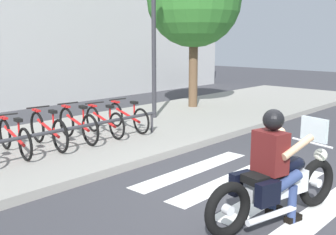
{
  "coord_description": "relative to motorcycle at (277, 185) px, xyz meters",
  "views": [
    {
      "loc": [
        -5.04,
        -2.74,
        2.28
      ],
      "look_at": [
        0.49,
        2.37,
        0.82
      ],
      "focal_mm": 43.22,
      "sensor_mm": 36.0,
      "label": 1
    }
  ],
  "objects": [
    {
      "name": "ground_plane",
      "position": [
        0.54,
        0.46,
        -0.47
      ],
      "size": [
        48.0,
        48.0,
        0.0
      ],
      "primitive_type": "plane",
      "color": "#38383D"
    },
    {
      "name": "rider",
      "position": [
        -0.07,
        0.02,
        0.37
      ],
      "size": [
        0.71,
        0.64,
        1.46
      ],
      "color": "#591919",
      "rests_on": "ground"
    },
    {
      "name": "bicycle_2",
      "position": [
        -1.07,
        4.79,
        0.02
      ],
      "size": [
        0.48,
        1.63,
        0.73
      ],
      "color": "black",
      "rests_on": "sidewalk"
    },
    {
      "name": "bicycle_4",
      "position": [
        0.34,
        4.79,
        0.04
      ],
      "size": [
        0.48,
        1.68,
        0.79
      ],
      "color": "black",
      "rests_on": "sidewalk"
    },
    {
      "name": "sidewalk",
      "position": [
        0.54,
        5.06,
        -0.39
      ],
      "size": [
        24.0,
        4.4,
        0.15
      ],
      "primitive_type": "cube",
      "color": "gray",
      "rests_on": "ground"
    },
    {
      "name": "street_lamp",
      "position": [
        3.32,
        5.46,
        1.94
      ],
      "size": [
        0.28,
        0.28,
        3.93
      ],
      "color": "#2D2D33",
      "rests_on": "ground"
    },
    {
      "name": "crosswalk_stripe_2",
      "position": [
        0.85,
        0.46,
        -0.47
      ],
      "size": [
        2.8,
        0.4,
        0.01
      ],
      "primitive_type": "cube",
      "color": "white",
      "rests_on": "ground"
    },
    {
      "name": "motorcycle",
      "position": [
        0.0,
        0.0,
        0.0
      ],
      "size": [
        2.27,
        0.86,
        1.27
      ],
      "color": "black",
      "rests_on": "ground"
    },
    {
      "name": "tree_near_rack",
      "position": [
        5.5,
        5.86,
        2.99
      ],
      "size": [
        2.91,
        2.91,
        4.93
      ],
      "color": "brown",
      "rests_on": "ground"
    },
    {
      "name": "bicycle_3",
      "position": [
        -0.37,
        4.79,
        0.04
      ],
      "size": [
        0.48,
        1.7,
        0.79
      ],
      "color": "black",
      "rests_on": "sidewalk"
    },
    {
      "name": "crosswalk_stripe_4",
      "position": [
        0.85,
        2.06,
        -0.47
      ],
      "size": [
        2.8,
        0.4,
        0.01
      ],
      "primitive_type": "cube",
      "color": "white",
      "rests_on": "ground"
    },
    {
      "name": "crosswalk_stripe_1",
      "position": [
        0.85,
        -0.34,
        -0.47
      ],
      "size": [
        2.8,
        0.4,
        0.01
      ],
      "primitive_type": "cube",
      "color": "white",
      "rests_on": "ground"
    },
    {
      "name": "bicycle_6",
      "position": [
        1.74,
        4.79,
        0.02
      ],
      "size": [
        0.48,
        1.64,
        0.73
      ],
      "color": "black",
      "rests_on": "sidewalk"
    },
    {
      "name": "crosswalk_stripe_3",
      "position": [
        0.85,
        1.26,
        -0.47
      ],
      "size": [
        2.8,
        0.4,
        0.01
      ],
      "primitive_type": "cube",
      "color": "white",
      "rests_on": "ground"
    },
    {
      "name": "bicycle_5",
      "position": [
        1.04,
        4.79,
        0.01
      ],
      "size": [
        0.48,
        1.59,
        0.72
      ],
      "color": "black",
      "rests_on": "sidewalk"
    },
    {
      "name": "bike_rack",
      "position": [
        -0.37,
        4.23,
        0.1
      ],
      "size": [
        4.83,
        0.07,
        0.49
      ],
      "color": "#333338",
      "rests_on": "sidewalk"
    }
  ]
}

